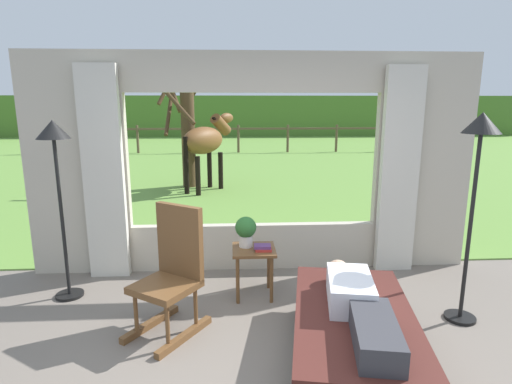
{
  "coord_description": "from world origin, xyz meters",
  "views": [
    {
      "loc": [
        -0.25,
        -2.51,
        1.99
      ],
      "look_at": [
        0.0,
        1.8,
        1.05
      ],
      "focal_mm": 28.91,
      "sensor_mm": 36.0,
      "label": 1
    }
  ],
  "objects_px": {
    "rocking_chair": "(173,271)",
    "horse": "(206,141)",
    "reclining_person": "(357,303)",
    "recliner_sofa": "(353,336)",
    "floor_lamp_right": "(478,155)",
    "floor_lamp_left": "(56,156)",
    "pasture_tree": "(186,129)",
    "side_table": "(254,257)",
    "potted_plant": "(246,230)",
    "book_stack": "(263,248)"
  },
  "relations": [
    {
      "from": "recliner_sofa",
      "to": "horse",
      "type": "height_order",
      "value": "horse"
    },
    {
      "from": "reclining_person",
      "to": "horse",
      "type": "xyz_separation_m",
      "value": [
        -1.52,
        6.52,
        0.63
      ]
    },
    {
      "from": "potted_plant",
      "to": "pasture_tree",
      "type": "distance_m",
      "value": 5.9
    },
    {
      "from": "floor_lamp_left",
      "to": "rocking_chair",
      "type": "bearing_deg",
      "value": -30.18
    },
    {
      "from": "recliner_sofa",
      "to": "floor_lamp_right",
      "type": "xyz_separation_m",
      "value": [
        1.2,
        0.58,
        1.32
      ]
    },
    {
      "from": "floor_lamp_left",
      "to": "reclining_person",
      "type": "bearing_deg",
      "value": -26.49
    },
    {
      "from": "recliner_sofa",
      "to": "side_table",
      "type": "xyz_separation_m",
      "value": [
        -0.71,
        1.18,
        0.21
      ]
    },
    {
      "from": "rocking_chair",
      "to": "potted_plant",
      "type": "bearing_deg",
      "value": 79.18
    },
    {
      "from": "floor_lamp_left",
      "to": "floor_lamp_right",
      "type": "distance_m",
      "value": 3.9
    },
    {
      "from": "recliner_sofa",
      "to": "rocking_chair",
      "type": "relative_size",
      "value": 1.64
    },
    {
      "from": "reclining_person",
      "to": "side_table",
      "type": "distance_m",
      "value": 1.42
    },
    {
      "from": "book_stack",
      "to": "pasture_tree",
      "type": "relative_size",
      "value": 0.06
    },
    {
      "from": "floor_lamp_right",
      "to": "recliner_sofa",
      "type": "bearing_deg",
      "value": -154.18
    },
    {
      "from": "side_table",
      "to": "pasture_tree",
      "type": "height_order",
      "value": "pasture_tree"
    },
    {
      "from": "reclining_person",
      "to": "pasture_tree",
      "type": "bearing_deg",
      "value": 116.03
    },
    {
      "from": "reclining_person",
      "to": "book_stack",
      "type": "distance_m",
      "value": 1.32
    },
    {
      "from": "reclining_person",
      "to": "book_stack",
      "type": "xyz_separation_m",
      "value": [
        -0.62,
        1.17,
        0.03
      ]
    },
    {
      "from": "rocking_chair",
      "to": "horse",
      "type": "xyz_separation_m",
      "value": [
        -0.06,
        5.89,
        0.61
      ]
    },
    {
      "from": "rocking_chair",
      "to": "book_stack",
      "type": "xyz_separation_m",
      "value": [
        0.83,
        0.54,
        0.0
      ]
    },
    {
      "from": "recliner_sofa",
      "to": "floor_lamp_right",
      "type": "relative_size",
      "value": 0.96
    },
    {
      "from": "pasture_tree",
      "to": "side_table",
      "type": "bearing_deg",
      "value": -77.56
    },
    {
      "from": "reclining_person",
      "to": "side_table",
      "type": "xyz_separation_m",
      "value": [
        -0.71,
        1.23,
        -0.1
      ]
    },
    {
      "from": "potted_plant",
      "to": "recliner_sofa",
      "type": "bearing_deg",
      "value": -57.47
    },
    {
      "from": "recliner_sofa",
      "to": "horse",
      "type": "bearing_deg",
      "value": 113.43
    },
    {
      "from": "horse",
      "to": "side_table",
      "type": "bearing_deg",
      "value": -47.34
    },
    {
      "from": "reclining_person",
      "to": "rocking_chair",
      "type": "xyz_separation_m",
      "value": [
        -1.45,
        0.63,
        0.02
      ]
    },
    {
      "from": "recliner_sofa",
      "to": "reclining_person",
      "type": "relative_size",
      "value": 1.28
    },
    {
      "from": "side_table",
      "to": "potted_plant",
      "type": "distance_m",
      "value": 0.29
    },
    {
      "from": "rocking_chair",
      "to": "floor_lamp_right",
      "type": "relative_size",
      "value": 0.59
    },
    {
      "from": "floor_lamp_right",
      "to": "horse",
      "type": "bearing_deg",
      "value": 114.74
    },
    {
      "from": "rocking_chair",
      "to": "book_stack",
      "type": "relative_size",
      "value": 6.16
    },
    {
      "from": "reclining_person",
      "to": "floor_lamp_left",
      "type": "xyz_separation_m",
      "value": [
        -2.64,
        1.32,
        0.95
      ]
    },
    {
      "from": "horse",
      "to": "potted_plant",
      "type": "bearing_deg",
      "value": -48.1
    },
    {
      "from": "reclining_person",
      "to": "book_stack",
      "type": "relative_size",
      "value": 7.89
    },
    {
      "from": "potted_plant",
      "to": "pasture_tree",
      "type": "relative_size",
      "value": 0.1
    },
    {
      "from": "rocking_chair",
      "to": "pasture_tree",
      "type": "xyz_separation_m",
      "value": [
        -0.53,
        6.4,
        0.84
      ]
    },
    {
      "from": "side_table",
      "to": "potted_plant",
      "type": "xyz_separation_m",
      "value": [
        -0.08,
        0.06,
        0.28
      ]
    },
    {
      "from": "floor_lamp_right",
      "to": "horse",
      "type": "xyz_separation_m",
      "value": [
        -2.71,
        5.89,
        -0.39
      ]
    },
    {
      "from": "recliner_sofa",
      "to": "horse",
      "type": "distance_m",
      "value": 6.71
    },
    {
      "from": "rocking_chair",
      "to": "horse",
      "type": "relative_size",
      "value": 0.65
    },
    {
      "from": "reclining_person",
      "to": "rocking_chair",
      "type": "distance_m",
      "value": 1.58
    },
    {
      "from": "recliner_sofa",
      "to": "pasture_tree",
      "type": "relative_size",
      "value": 0.6
    },
    {
      "from": "side_table",
      "to": "horse",
      "type": "distance_m",
      "value": 5.4
    },
    {
      "from": "floor_lamp_left",
      "to": "floor_lamp_right",
      "type": "relative_size",
      "value": 0.96
    },
    {
      "from": "recliner_sofa",
      "to": "floor_lamp_left",
      "type": "height_order",
      "value": "floor_lamp_left"
    },
    {
      "from": "rocking_chair",
      "to": "horse",
      "type": "bearing_deg",
      "value": 124.78
    },
    {
      "from": "recliner_sofa",
      "to": "side_table",
      "type": "distance_m",
      "value": 1.39
    },
    {
      "from": "book_stack",
      "to": "floor_lamp_left",
      "type": "distance_m",
      "value": 2.23
    },
    {
      "from": "book_stack",
      "to": "horse",
      "type": "distance_m",
      "value": 5.46
    },
    {
      "from": "floor_lamp_right",
      "to": "pasture_tree",
      "type": "distance_m",
      "value": 7.15
    }
  ]
}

